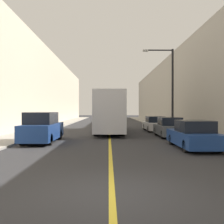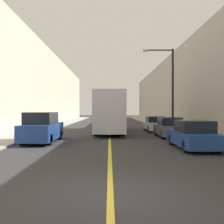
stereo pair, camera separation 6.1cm
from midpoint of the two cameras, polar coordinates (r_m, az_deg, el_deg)
ground_plane at (r=6.79m, az=-0.11°, el=-17.32°), size 200.00×200.00×0.00m
sidewalk_left at (r=37.17m, az=-11.30°, el=-2.70°), size 2.69×72.00×0.12m
sidewalk_right at (r=37.19m, az=10.28°, el=-2.70°), size 2.69×72.00×0.12m
building_row_left at (r=38.02m, az=-16.29°, el=5.25°), size 4.00×72.00×10.58m
building_row_right at (r=38.01m, az=15.26°, el=4.57°), size 4.00×72.00×9.68m
road_center_line at (r=36.53m, az=-0.51°, el=-2.83°), size 0.16×72.00×0.01m
bus at (r=24.43m, az=-0.52°, el=0.08°), size 2.48×11.46×3.61m
parked_suv_left at (r=17.46m, az=-14.87°, el=-3.46°), size 1.85×4.93×1.94m
car_right_near at (r=14.84m, az=17.37°, el=-4.96°), size 1.86×4.66×1.52m
car_right_mid at (r=20.62m, az=12.45°, el=-3.45°), size 1.75×4.24×1.52m
car_right_far at (r=26.16m, az=9.41°, el=-2.67°), size 1.81×4.73×1.47m
street_lamp_right at (r=25.17m, az=12.56°, el=5.98°), size 2.89×0.24×7.66m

